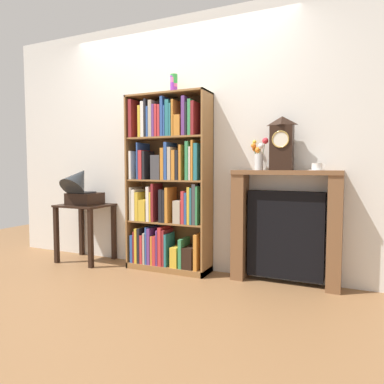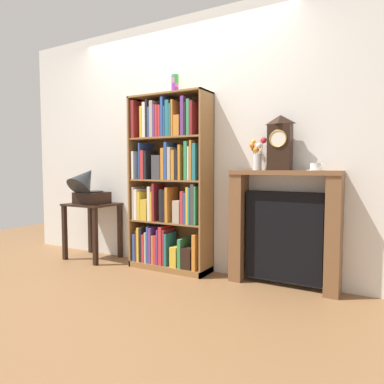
{
  "view_description": "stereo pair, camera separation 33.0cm",
  "coord_description": "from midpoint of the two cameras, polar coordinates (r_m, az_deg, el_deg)",
  "views": [
    {
      "loc": [
        1.72,
        -3.07,
        1.06
      ],
      "look_at": [
        0.26,
        0.12,
        0.81
      ],
      "focal_mm": 33.24,
      "sensor_mm": 36.0,
      "label": 1
    },
    {
      "loc": [
        2.01,
        -2.92,
        1.06
      ],
      "look_at": [
        0.26,
        0.12,
        0.81
      ],
      "focal_mm": 33.24,
      "sensor_mm": 36.0,
      "label": 2
    }
  ],
  "objects": [
    {
      "name": "wall_back",
      "position": [
        3.76,
        1.43,
        7.69
      ],
      "size": [
        4.49,
        0.08,
        2.6
      ],
      "primitive_type": "cube",
      "color": "silver",
      "rests_on": "ground"
    },
    {
      "name": "teacup_with_saucer",
      "position": [
        3.18,
        22.05,
        3.72
      ],
      "size": [
        0.14,
        0.14,
        0.06
      ],
      "color": "white",
      "rests_on": "fireplace_mantel"
    },
    {
      "name": "ground_plane",
      "position": [
        3.69,
        -1.93,
        -12.84
      ],
      "size": [
        7.49,
        6.4,
        0.02
      ],
      "primitive_type": "cube",
      "color": "brown"
    },
    {
      "name": "gramophone",
      "position": [
        4.14,
        -14.25,
        0.99
      ],
      "size": [
        0.32,
        0.45,
        0.49
      ],
      "color": "black",
      "rests_on": "side_table_left"
    },
    {
      "name": "cup_stack",
      "position": [
        3.71,
        -0.11,
        16.88
      ],
      "size": [
        0.08,
        0.08,
        0.19
      ],
      "color": "orange",
      "rests_on": "bookshelf"
    },
    {
      "name": "flower_vase",
      "position": [
        3.29,
        13.28,
        5.84
      ],
      "size": [
        0.16,
        0.14,
        0.29
      ],
      "color": "silver",
      "rests_on": "fireplace_mantel"
    },
    {
      "name": "bookshelf",
      "position": [
        3.63,
        -1.15,
        0.55
      ],
      "size": [
        0.87,
        0.29,
        1.79
      ],
      "color": "olive",
      "rests_on": "ground"
    },
    {
      "name": "side_table_left",
      "position": [
        4.22,
        -13.56,
        -3.97
      ],
      "size": [
        0.54,
        0.46,
        0.64
      ],
      "color": "black",
      "rests_on": "ground"
    },
    {
      "name": "fireplace_mantel",
      "position": [
        3.29,
        17.3,
        -5.82
      ],
      "size": [
        0.96,
        0.22,
        1.03
      ],
      "color": "brown",
      "rests_on": "ground"
    },
    {
      "name": "mantel_clock",
      "position": [
        3.24,
        16.81,
        7.6
      ],
      "size": [
        0.2,
        0.13,
        0.48
      ],
      "color": "black",
      "rests_on": "fireplace_mantel"
    }
  ]
}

